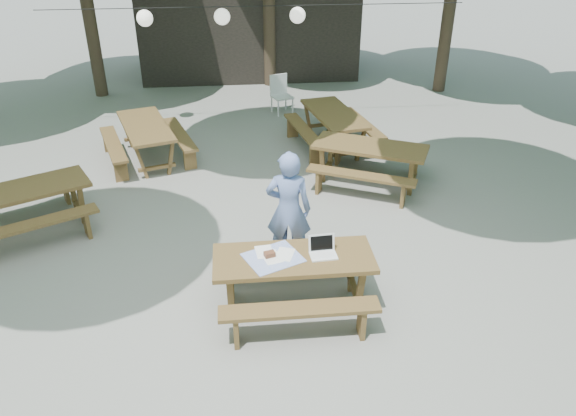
# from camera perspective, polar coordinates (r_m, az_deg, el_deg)

# --- Properties ---
(ground) EXTENTS (80.00, 80.00, 0.00)m
(ground) POSITION_cam_1_polar(r_m,az_deg,el_deg) (7.88, -4.31, -7.19)
(ground) COLOR slate
(ground) RESTS_ON ground
(pavilion) EXTENTS (6.00, 3.00, 2.80)m
(pavilion) POSITION_cam_1_polar(r_m,az_deg,el_deg) (17.16, -4.03, 18.33)
(pavilion) COLOR black
(pavilion) RESTS_ON ground
(main_picnic_table) EXTENTS (2.00, 1.58, 0.75)m
(main_picnic_table) POSITION_cam_1_polar(r_m,az_deg,el_deg) (7.19, 0.57, -7.35)
(main_picnic_table) COLOR #513E1C
(main_picnic_table) RESTS_ON ground
(picnic_table_nw) EXTENTS (2.41, 2.27, 0.75)m
(picnic_table_nw) POSITION_cam_1_polar(r_m,az_deg,el_deg) (9.62, -25.20, -0.16)
(picnic_table_nw) COLOR #513E1C
(picnic_table_nw) RESTS_ON ground
(picnic_table_ne) EXTENTS (2.40, 2.25, 0.75)m
(picnic_table_ne) POSITION_cam_1_polar(r_m,az_deg,el_deg) (10.31, 8.23, 4.47)
(picnic_table_ne) COLOR #513E1C
(picnic_table_ne) RESTS_ON ground
(picnic_table_far_w) EXTENTS (2.08, 2.29, 0.75)m
(picnic_table_far_w) POSITION_cam_1_polar(r_m,az_deg,el_deg) (11.48, -14.10, 6.53)
(picnic_table_far_w) COLOR #513E1C
(picnic_table_far_w) RESTS_ON ground
(picnic_table_far_e) EXTENTS (1.92, 2.17, 0.75)m
(picnic_table_far_e) POSITION_cam_1_polar(r_m,az_deg,el_deg) (11.82, 4.61, 8.00)
(picnic_table_far_e) COLOR #513E1C
(picnic_table_far_e) RESTS_ON ground
(woman) EXTENTS (0.70, 0.53, 1.73)m
(woman) POSITION_cam_1_polar(r_m,az_deg,el_deg) (7.74, 0.06, -0.15)
(woman) COLOR #667DBB
(woman) RESTS_ON ground
(plastic_chair) EXTENTS (0.56, 0.56, 0.90)m
(plastic_chair) POSITION_cam_1_polar(r_m,az_deg,el_deg) (13.78, -0.64, 10.68)
(plastic_chair) COLOR silver
(plastic_chair) RESTS_ON ground
(laptop) EXTENTS (0.35, 0.28, 0.24)m
(laptop) POSITION_cam_1_polar(r_m,az_deg,el_deg) (7.01, 3.53, -4.25)
(laptop) COLOR white
(laptop) RESTS_ON main_picnic_table
(tabletop_clutter) EXTENTS (0.82, 0.77, 0.08)m
(tabletop_clutter) POSITION_cam_1_polar(r_m,az_deg,el_deg) (6.96, -1.59, -4.96)
(tabletop_clutter) COLOR blue
(tabletop_clutter) RESTS_ON main_picnic_table
(paper_lanterns) EXTENTS (9.00, 0.34, 0.38)m
(paper_lanterns) POSITION_cam_1_polar(r_m,az_deg,el_deg) (12.54, -6.65, 18.76)
(paper_lanterns) COLOR black
(paper_lanterns) RESTS_ON ground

